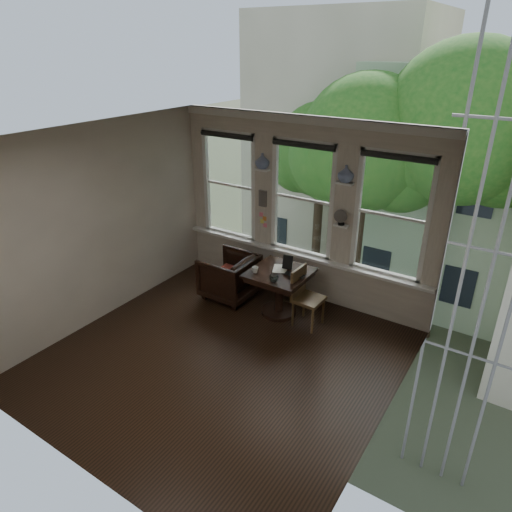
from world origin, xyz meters
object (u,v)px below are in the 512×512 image
Objects in this scene: laptop at (293,277)px; mug at (255,270)px; side_chair_right at (309,299)px; armchair_left at (229,276)px; table at (279,293)px.

laptop is 3.17× the size of mug.
side_chair_right is at bearing -2.45° from laptop.
armchair_left is 8.26× the size of mug.
laptop is (0.27, -0.05, 0.39)m from table.
armchair_left is 2.60× the size of laptop.
mug is (-0.30, -0.23, 0.42)m from table.
armchair_left is at bearing 160.71° from mug.
armchair_left is 0.92× the size of side_chair_right.
table is at bearing 89.54° from armchair_left.
laptop is (1.26, -0.06, 0.38)m from armchair_left.
table is 0.99m from armchair_left.
mug is (-0.57, -0.18, 0.03)m from laptop.
armchair_left is at bearing 90.00° from side_chair_right.
armchair_left is (-0.99, 0.01, 0.01)m from table.
armchair_left is 1.32m from laptop.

